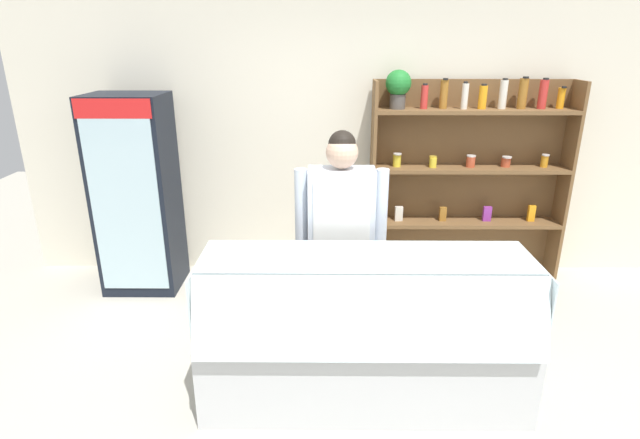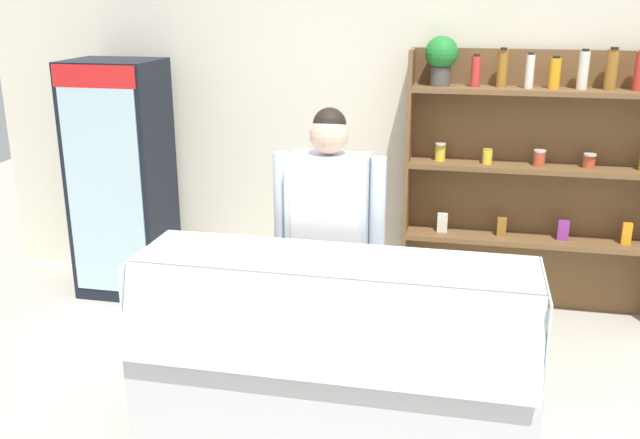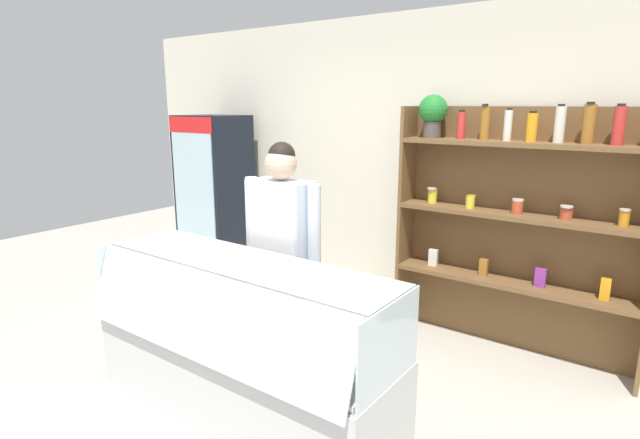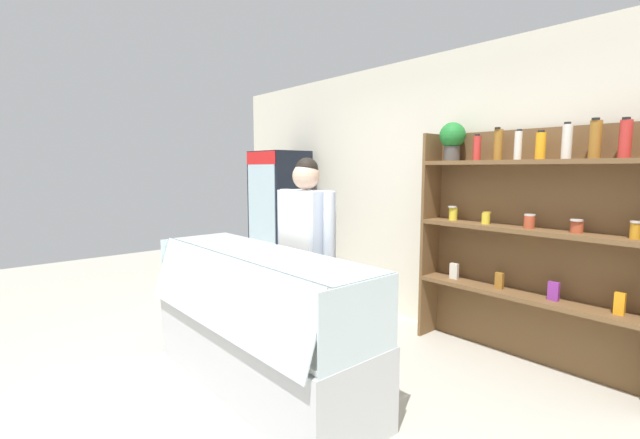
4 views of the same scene
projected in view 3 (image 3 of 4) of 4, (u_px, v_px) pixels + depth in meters
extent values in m
plane|color=#B7B2A3|center=(264.00, 423.00, 3.10)|extent=(12.00, 12.00, 0.00)
cube|color=silver|center=(418.00, 171.00, 4.43)|extent=(6.80, 0.10, 2.70)
cube|color=black|center=(215.00, 201.00, 5.41)|extent=(0.68, 0.56, 1.82)
cube|color=silver|center=(195.00, 205.00, 5.19)|extent=(0.60, 0.01, 1.62)
cube|color=red|center=(190.00, 125.00, 5.00)|extent=(0.64, 0.01, 0.16)
cylinder|color=#3356B2|center=(191.00, 252.00, 5.48)|extent=(0.06, 0.06, 0.19)
cylinder|color=silver|center=(202.00, 255.00, 5.37)|extent=(0.06, 0.06, 0.20)
cylinder|color=#9E6623|center=(214.00, 260.00, 5.27)|extent=(0.07, 0.07, 0.14)
cylinder|color=orange|center=(187.00, 211.00, 5.39)|extent=(0.07, 0.07, 0.16)
cylinder|color=#9E6623|center=(196.00, 212.00, 5.30)|extent=(0.07, 0.07, 0.18)
cylinder|color=orange|center=(204.00, 212.00, 5.22)|extent=(0.07, 0.07, 0.22)
cylinder|color=#3356B2|center=(214.00, 217.00, 5.15)|extent=(0.06, 0.06, 0.15)
cylinder|color=purple|center=(186.00, 167.00, 5.26)|extent=(0.06, 0.06, 0.17)
cylinder|color=#3356B2|center=(198.00, 168.00, 5.16)|extent=(0.06, 0.06, 0.18)
cylinder|color=#3356B2|center=(210.00, 170.00, 5.05)|extent=(0.07, 0.07, 0.17)
cube|color=brown|center=(519.00, 232.00, 3.90)|extent=(1.85, 0.02, 1.92)
cube|color=brown|center=(406.00, 220.00, 4.31)|extent=(0.03, 0.28, 1.92)
cube|color=brown|center=(510.00, 283.00, 3.88)|extent=(1.79, 0.28, 0.04)
cube|color=brown|center=(516.00, 216.00, 3.76)|extent=(1.79, 0.28, 0.04)
cube|color=brown|center=(523.00, 144.00, 3.63)|extent=(1.79, 0.28, 0.04)
cylinder|color=#4C4742|center=(432.00, 130.00, 4.02)|extent=(0.14, 0.14, 0.13)
sphere|color=#21792D|center=(433.00, 109.00, 3.99)|extent=(0.23, 0.23, 0.23)
cylinder|color=red|center=(461.00, 126.00, 3.88)|extent=(0.06, 0.06, 0.21)
cylinder|color=black|center=(462.00, 111.00, 3.85)|extent=(0.04, 0.04, 0.02)
cylinder|color=#9E6623|center=(485.00, 123.00, 3.79)|extent=(0.07, 0.07, 0.25)
cylinder|color=black|center=(485.00, 105.00, 3.74)|extent=(0.05, 0.05, 0.02)
cylinder|color=silver|center=(508.00, 126.00, 3.66)|extent=(0.06, 0.06, 0.22)
cylinder|color=black|center=(510.00, 109.00, 3.64)|extent=(0.04, 0.04, 0.02)
cylinder|color=orange|center=(532.00, 128.00, 3.58)|extent=(0.07, 0.07, 0.20)
cylinder|color=black|center=(533.00, 112.00, 3.55)|extent=(0.05, 0.05, 0.02)
cylinder|color=silver|center=(560.00, 125.00, 3.48)|extent=(0.07, 0.07, 0.25)
cylinder|color=black|center=(562.00, 105.00, 3.44)|extent=(0.05, 0.05, 0.02)
cylinder|color=#9E6623|center=(589.00, 124.00, 3.38)|extent=(0.08, 0.08, 0.27)
cylinder|color=black|center=(591.00, 103.00, 3.33)|extent=(0.05, 0.05, 0.02)
cylinder|color=red|center=(619.00, 126.00, 3.28)|extent=(0.08, 0.08, 0.26)
cylinder|color=black|center=(622.00, 105.00, 3.23)|extent=(0.05, 0.05, 0.02)
cylinder|color=yellow|center=(432.00, 196.00, 4.14)|extent=(0.08, 0.08, 0.12)
cylinder|color=silver|center=(432.00, 188.00, 4.12)|extent=(0.08, 0.08, 0.01)
cylinder|color=yellow|center=(470.00, 203.00, 3.93)|extent=(0.07, 0.07, 0.09)
cylinder|color=gold|center=(471.00, 196.00, 3.93)|extent=(0.07, 0.07, 0.01)
cylinder|color=#BF4C2D|center=(517.00, 207.00, 3.74)|extent=(0.08, 0.08, 0.10)
cylinder|color=silver|center=(518.00, 200.00, 3.73)|extent=(0.08, 0.08, 0.01)
cylinder|color=#BF4C2D|center=(566.00, 213.00, 3.56)|extent=(0.08, 0.08, 0.09)
cylinder|color=silver|center=(567.00, 206.00, 3.54)|extent=(0.09, 0.09, 0.01)
cylinder|color=orange|center=(624.00, 218.00, 3.35)|extent=(0.07, 0.07, 0.11)
cylinder|color=silver|center=(625.00, 210.00, 3.33)|extent=(0.07, 0.07, 0.01)
cube|color=silver|center=(433.00, 258.00, 4.23)|extent=(0.08, 0.05, 0.14)
cube|color=#9E6623|center=(483.00, 267.00, 3.98)|extent=(0.06, 0.04, 0.14)
cube|color=purple|center=(540.00, 278.00, 3.73)|extent=(0.08, 0.04, 0.14)
cube|color=orange|center=(605.00, 289.00, 3.49)|extent=(0.06, 0.04, 0.16)
cube|color=silver|center=(244.00, 374.00, 3.15)|extent=(2.07, 0.66, 0.55)
cube|color=white|center=(242.00, 330.00, 3.08)|extent=(2.01, 0.60, 0.03)
cube|color=silver|center=(202.00, 316.00, 2.79)|extent=(2.03, 0.16, 0.47)
cube|color=silver|center=(245.00, 262.00, 3.02)|extent=(2.03, 0.50, 0.01)
cube|color=silver|center=(140.00, 268.00, 3.62)|extent=(0.01, 0.62, 0.45)
cube|color=silver|center=(390.00, 346.00, 2.45)|extent=(0.01, 0.62, 0.45)
cube|color=tan|center=(169.00, 292.00, 3.60)|extent=(0.16, 0.13, 0.06)
cube|color=white|center=(145.00, 301.00, 3.44)|extent=(0.05, 0.03, 0.02)
cube|color=tan|center=(199.00, 302.00, 3.41)|extent=(0.16, 0.12, 0.05)
cube|color=white|center=(175.00, 312.00, 3.26)|extent=(0.05, 0.03, 0.02)
cube|color=tan|center=(232.00, 314.00, 3.23)|extent=(0.16, 0.14, 0.04)
cube|color=white|center=(209.00, 324.00, 3.07)|extent=(0.05, 0.03, 0.02)
cube|color=tan|center=(270.00, 327.00, 3.04)|extent=(0.17, 0.14, 0.05)
cube|color=white|center=(247.00, 339.00, 2.89)|extent=(0.05, 0.03, 0.02)
cube|color=beige|center=(312.00, 341.00, 2.85)|extent=(0.17, 0.12, 0.06)
cube|color=white|center=(291.00, 355.00, 2.70)|extent=(0.05, 0.03, 0.02)
cube|color=tan|center=(361.00, 358.00, 2.67)|extent=(0.17, 0.14, 0.04)
cube|color=white|center=(340.00, 373.00, 2.51)|extent=(0.05, 0.03, 0.02)
cylinder|color=#A35B4C|center=(144.00, 292.00, 3.47)|extent=(0.15, 0.15, 0.14)
cylinder|color=tan|center=(163.00, 299.00, 3.35)|extent=(0.20, 0.15, 0.15)
cylinder|color=#C1706B|center=(185.00, 308.00, 3.22)|extent=(0.19, 0.16, 0.13)
cylinder|color=white|center=(299.00, 340.00, 2.70)|extent=(0.07, 0.07, 0.21)
cylinder|color=white|center=(314.00, 347.00, 2.64)|extent=(0.07, 0.07, 0.18)
cylinder|color=#4C4233|center=(273.00, 317.00, 3.71)|extent=(0.13, 0.13, 0.78)
cylinder|color=#4C4233|center=(294.00, 324.00, 3.59)|extent=(0.13, 0.13, 0.78)
cube|color=silver|center=(282.00, 226.00, 3.49)|extent=(0.46, 0.24, 0.64)
cube|color=white|center=(271.00, 278.00, 3.47)|extent=(0.39, 0.01, 1.20)
cylinder|color=silver|center=(252.00, 216.00, 3.64)|extent=(0.09, 0.09, 0.58)
cylinder|color=silver|center=(314.00, 227.00, 3.32)|extent=(0.09, 0.09, 0.58)
sphere|color=#D8AD8E|center=(281.00, 164.00, 3.39)|extent=(0.22, 0.22, 0.22)
sphere|color=black|center=(282.00, 156.00, 3.38)|extent=(0.19, 0.19, 0.19)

